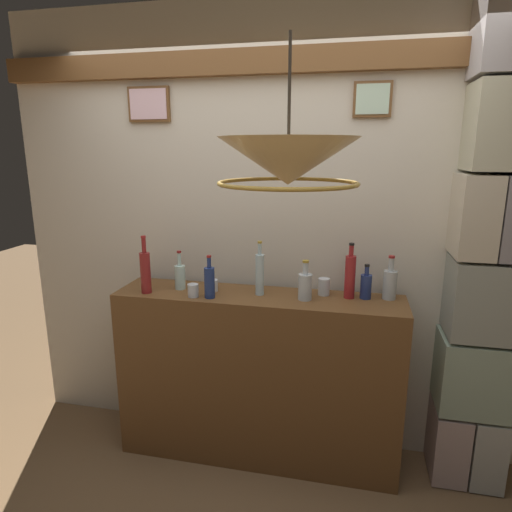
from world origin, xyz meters
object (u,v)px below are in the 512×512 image
object	(u,v)px
pendant_lamp	(288,163)
glass_tumbler_shot	(212,285)
liquor_bottle_sherry	(305,285)
liquor_bottle_rum	(260,273)
glass_tumbler_rocks	(193,290)
liquor_bottle_vodka	(390,283)
liquor_bottle_whiskey	(210,282)
liquor_bottle_amaro	(366,286)
liquor_bottle_mezcal	(350,276)
glass_tumbler_highball	(324,287)
liquor_bottle_rye	(145,271)
liquor_bottle_tequila	(180,276)

from	to	relation	value
pendant_lamp	glass_tumbler_shot	bearing A→B (deg)	126.56
liquor_bottle_sherry	liquor_bottle_rum	bearing A→B (deg)	173.83
glass_tumbler_rocks	glass_tumbler_shot	world-z (taller)	glass_tumbler_rocks
pendant_lamp	liquor_bottle_rum	bearing A→B (deg)	109.50
liquor_bottle_vodka	liquor_bottle_whiskey	distance (m)	1.03
liquor_bottle_amaro	pendant_lamp	world-z (taller)	pendant_lamp
liquor_bottle_mezcal	liquor_bottle_whiskey	size ratio (longest dim) A/B	1.28
glass_tumbler_highball	glass_tumbler_rocks	bearing A→B (deg)	-165.07
liquor_bottle_whiskey	pendant_lamp	distance (m)	1.09
liquor_bottle_rye	liquor_bottle_mezcal	xyz separation A→B (m)	(1.19, 0.17, -0.00)
liquor_bottle_amaro	liquor_bottle_mezcal	distance (m)	0.11
liquor_bottle_vodka	glass_tumbler_shot	xyz separation A→B (m)	(-1.04, -0.08, -0.06)
glass_tumbler_rocks	glass_tumbler_shot	distance (m)	0.15
liquor_bottle_whiskey	liquor_bottle_tequila	distance (m)	0.26
liquor_bottle_amaro	liquor_bottle_rum	size ratio (longest dim) A/B	0.63
liquor_bottle_amaro	liquor_bottle_whiskey	bearing A→B (deg)	-168.35
liquor_bottle_vodka	liquor_bottle_amaro	distance (m)	0.14
liquor_bottle_vodka	glass_tumbler_shot	size ratio (longest dim) A/B	3.62
liquor_bottle_rum	glass_tumbler_shot	size ratio (longest dim) A/B	4.60
liquor_bottle_rum	pendant_lamp	xyz separation A→B (m)	(0.27, -0.76, 0.66)
liquor_bottle_tequila	glass_tumbler_highball	size ratio (longest dim) A/B	2.41
liquor_bottle_sherry	glass_tumbler_shot	distance (m)	0.57
liquor_bottle_amaro	liquor_bottle_rye	size ratio (longest dim) A/B	0.58
liquor_bottle_whiskey	glass_tumbler_highball	distance (m)	0.67
liquor_bottle_rum	liquor_bottle_rye	bearing A→B (deg)	-170.64
liquor_bottle_rum	glass_tumbler_rocks	world-z (taller)	liquor_bottle_rum
liquor_bottle_sherry	glass_tumbler_highball	bearing A→B (deg)	46.81
liquor_bottle_vodka	liquor_bottle_mezcal	bearing A→B (deg)	-171.81
liquor_bottle_mezcal	glass_tumbler_rocks	world-z (taller)	liquor_bottle_mezcal
glass_tumbler_rocks	liquor_bottle_whiskey	bearing A→B (deg)	2.35
liquor_bottle_vodka	liquor_bottle_amaro	world-z (taller)	liquor_bottle_vodka
liquor_bottle_rye	glass_tumbler_shot	size ratio (longest dim) A/B	4.94
liquor_bottle_rum	glass_tumbler_shot	world-z (taller)	liquor_bottle_rum
liquor_bottle_vodka	liquor_bottle_sherry	bearing A→B (deg)	-166.17
glass_tumbler_rocks	pendant_lamp	bearing A→B (deg)	-44.85
glass_tumbler_shot	liquor_bottle_rye	bearing A→B (deg)	-162.95
glass_tumbler_highball	liquor_bottle_tequila	bearing A→B (deg)	-175.10
liquor_bottle_tequila	glass_tumbler_highball	distance (m)	0.88
liquor_bottle_amaro	liquor_bottle_rum	xyz separation A→B (m)	(-0.61, -0.07, 0.06)
liquor_bottle_rye	liquor_bottle_whiskey	xyz separation A→B (m)	(0.40, -0.01, -0.04)
liquor_bottle_tequila	liquor_bottle_amaro	bearing A→B (deg)	3.23
liquor_bottle_amaro	liquor_bottle_mezcal	xyz separation A→B (m)	(-0.09, -0.01, 0.06)
liquor_bottle_amaro	pendant_lamp	bearing A→B (deg)	-112.62
liquor_bottle_vodka	liquor_bottle_whiskey	bearing A→B (deg)	-168.65
liquor_bottle_amaro	glass_tumbler_rocks	world-z (taller)	liquor_bottle_amaro
liquor_bottle_sherry	pendant_lamp	distance (m)	1.01
liquor_bottle_rye	liquor_bottle_tequila	world-z (taller)	liquor_bottle_rye
liquor_bottle_rye	pendant_lamp	xyz separation A→B (m)	(0.94, -0.65, 0.66)
liquor_bottle_rum	pendant_lamp	distance (m)	1.04
liquor_bottle_sherry	liquor_bottle_rye	distance (m)	0.95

